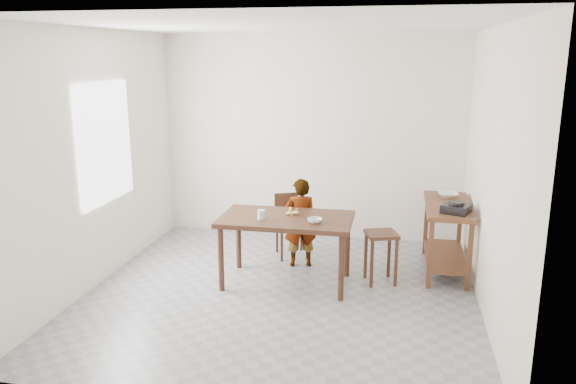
% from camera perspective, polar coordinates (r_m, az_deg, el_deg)
% --- Properties ---
extents(floor, '(4.00, 4.00, 0.04)m').
position_cam_1_polar(floor, '(5.96, -0.76, -10.48)').
color(floor, gray).
rests_on(floor, ground).
extents(ceiling, '(4.00, 4.00, 0.04)m').
position_cam_1_polar(ceiling, '(5.44, -0.85, 16.83)').
color(ceiling, white).
rests_on(ceiling, wall_back).
extents(wall_back, '(4.00, 0.04, 2.70)m').
position_cam_1_polar(wall_back, '(7.50, 2.41, 5.53)').
color(wall_back, '#EFE4D0').
rests_on(wall_back, ground).
extents(wall_front, '(4.00, 0.04, 2.70)m').
position_cam_1_polar(wall_front, '(3.65, -7.41, -3.65)').
color(wall_front, '#EFE4D0').
rests_on(wall_front, ground).
extents(wall_left, '(0.04, 4.00, 2.70)m').
position_cam_1_polar(wall_left, '(6.27, -19.19, 3.10)').
color(wall_left, '#EFE4D0').
rests_on(wall_left, ground).
extents(wall_right, '(0.04, 4.00, 2.70)m').
position_cam_1_polar(wall_right, '(5.50, 20.27, 1.57)').
color(wall_right, '#EFE4D0').
rests_on(wall_right, ground).
extents(window_pane, '(0.02, 1.10, 1.30)m').
position_cam_1_polar(window_pane, '(6.39, -18.02, 4.76)').
color(window_pane, white).
rests_on(window_pane, wall_left).
extents(dining_table, '(1.40, 0.80, 0.75)m').
position_cam_1_polar(dining_table, '(6.09, -0.18, -5.94)').
color(dining_table, '#3D2215').
rests_on(dining_table, floor).
extents(prep_counter, '(0.50, 1.20, 0.80)m').
position_cam_1_polar(prep_counter, '(6.66, 15.76, -4.48)').
color(prep_counter, '#58311C').
rests_on(prep_counter, floor).
extents(child, '(0.44, 0.36, 1.05)m').
position_cam_1_polar(child, '(6.54, 1.24, -3.13)').
color(child, white).
rests_on(child, floor).
extents(dining_chair, '(0.48, 0.48, 0.76)m').
position_cam_1_polar(dining_chair, '(6.89, 0.39, -3.48)').
color(dining_chair, '#3D2215').
rests_on(dining_chair, floor).
extents(stool, '(0.40, 0.40, 0.57)m').
position_cam_1_polar(stool, '(6.22, 9.39, -6.58)').
color(stool, '#3D2215').
rests_on(stool, floor).
extents(glass_tumbler, '(0.08, 0.08, 0.10)m').
position_cam_1_polar(glass_tumbler, '(5.89, -2.74, -2.30)').
color(glass_tumbler, silver).
rests_on(glass_tumbler, dining_table).
extents(small_bowl, '(0.18, 0.18, 0.05)m').
position_cam_1_polar(small_bowl, '(5.77, 2.74, -2.91)').
color(small_bowl, silver).
rests_on(small_bowl, dining_table).
extents(banana, '(0.17, 0.13, 0.05)m').
position_cam_1_polar(banana, '(6.04, 0.44, -2.10)').
color(banana, '#DFCB4A').
rests_on(banana, dining_table).
extents(serving_bowl, '(0.27, 0.27, 0.06)m').
position_cam_1_polar(serving_bowl, '(6.83, 15.94, -0.30)').
color(serving_bowl, silver).
rests_on(serving_bowl, prep_counter).
extents(gas_burner, '(0.35, 0.35, 0.09)m').
position_cam_1_polar(gas_burner, '(6.20, 16.72, -1.61)').
color(gas_burner, black).
rests_on(gas_burner, prep_counter).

